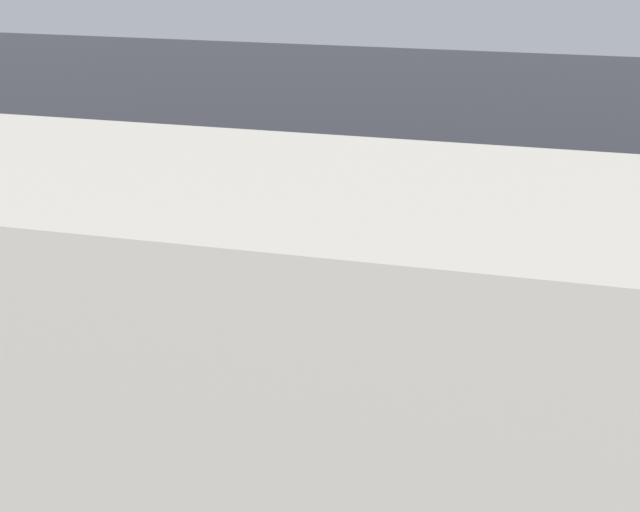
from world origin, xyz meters
TOP-DOWN VIEW (x-y plane):
  - ground_plane at (0.00, 0.00)m, footprint 60.00×60.00m
  - kerb_strip at (0.00, 4.20)m, footprint 24.00×3.20m
  - moving_hatchback at (0.94, 0.05)m, footprint 4.01×1.97m
  - fire_hydrant at (3.46, 2.78)m, footprint 0.42×0.31m
  - pedestrian at (4.17, 2.52)m, footprint 0.35×0.54m
  - metal_railing at (-0.60, 5.56)m, footprint 7.90×0.04m
  - sign_post at (3.63, 4.26)m, footprint 0.07×0.44m
  - puddle_patch at (2.33, 0.27)m, footprint 3.00×3.00m

SIDE VIEW (x-z plane):
  - ground_plane at x=0.00m, z-range 0.00..0.00m
  - puddle_patch at x=2.33m, z-range 0.00..0.01m
  - kerb_strip at x=0.00m, z-range 0.00..0.04m
  - fire_hydrant at x=3.46m, z-range 0.00..0.80m
  - pedestrian at x=4.17m, z-range 0.07..1.29m
  - metal_railing at x=-0.60m, z-range 0.21..1.26m
  - moving_hatchback at x=0.94m, z-range 0.00..2.06m
  - sign_post at x=3.63m, z-range 0.38..2.78m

